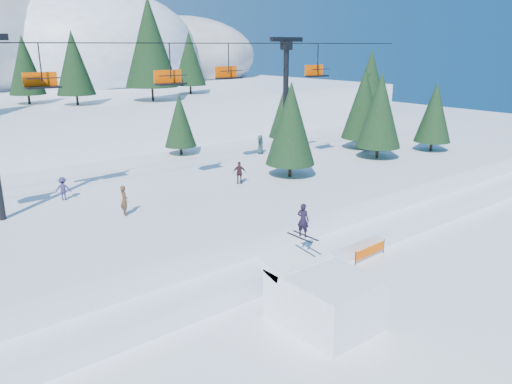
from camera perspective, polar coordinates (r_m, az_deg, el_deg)
ground at (r=22.78m, az=9.64°, el=-16.15°), size 160.00×160.00×0.00m
mid_shelf at (r=35.48m, az=-12.52°, el=-1.89°), size 70.00×22.00×2.50m
berm at (r=27.70m, az=-2.89°, el=-8.40°), size 70.00×6.00×1.10m
jump_kicker at (r=23.19m, az=7.60°, el=-11.68°), size 3.55×4.84×5.30m
chairlift at (r=34.32m, az=-12.02°, el=11.33°), size 46.00×3.21×10.28m
conifer_stand at (r=36.15m, az=-8.39°, el=7.78°), size 63.18×16.99×9.25m
distant_skiers at (r=34.16m, az=-14.90°, el=0.92°), size 29.34×9.16×1.83m
banner_near at (r=30.31m, az=12.91°, el=-6.58°), size 2.86×0.21×0.90m
banner_far at (r=33.07m, az=13.00°, el=-4.60°), size 2.85×0.35×0.90m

